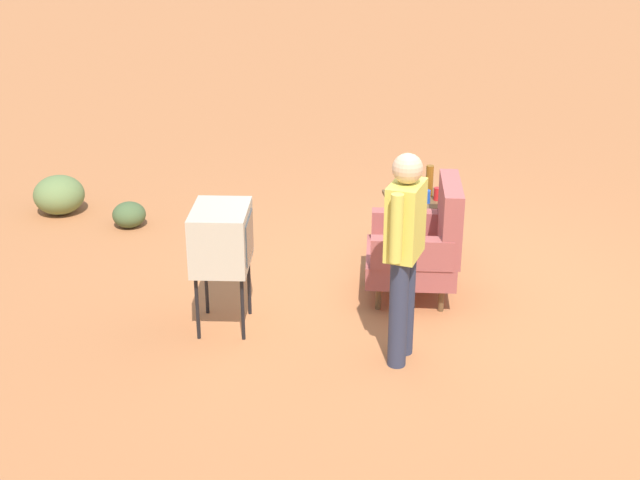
% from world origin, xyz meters
% --- Properties ---
extents(ground_plane, '(60.00, 60.00, 0.00)m').
position_xyz_m(ground_plane, '(0.00, 0.00, 0.00)').
color(ground_plane, '#B76B3D').
extents(armchair, '(0.89, 0.91, 1.06)m').
position_xyz_m(armchair, '(0.04, -0.06, 0.50)').
color(armchair, brown).
rests_on(armchair, ground).
extents(side_table, '(0.56, 0.56, 0.62)m').
position_xyz_m(side_table, '(-0.77, 0.06, 0.53)').
color(side_table, black).
rests_on(side_table, ground).
extents(tv_on_stand, '(0.66, 0.53, 1.03)m').
position_xyz_m(tv_on_stand, '(0.39, -1.77, 0.78)').
color(tv_on_stand, black).
rests_on(tv_on_stand, ground).
extents(person_standing, '(0.52, 0.36, 1.64)m').
position_xyz_m(person_standing, '(1.06, -0.44, 0.94)').
color(person_standing, '#2D3347').
rests_on(person_standing, ground).
extents(soda_can_red, '(0.07, 0.07, 0.12)m').
position_xyz_m(soda_can_red, '(-0.71, 0.24, 0.68)').
color(soda_can_red, red).
rests_on(soda_can_red, side_table).
extents(bottle_wine_green, '(0.07, 0.07, 0.32)m').
position_xyz_m(bottle_wine_green, '(-0.88, 0.08, 0.78)').
color(bottle_wine_green, '#1E5623').
rests_on(bottle_wine_green, side_table).
extents(soda_can_blue, '(0.07, 0.07, 0.12)m').
position_xyz_m(soda_can_blue, '(-0.64, 0.13, 0.68)').
color(soda_can_blue, blue).
rests_on(soda_can_blue, side_table).
extents(bottle_tall_amber, '(0.07, 0.07, 0.30)m').
position_xyz_m(bottle_tall_amber, '(-0.83, 0.19, 0.77)').
color(bottle_tall_amber, brown).
rests_on(bottle_tall_amber, side_table).
extents(flower_vase, '(0.15, 0.09, 0.27)m').
position_xyz_m(flower_vase, '(-1.01, 0.11, 0.77)').
color(flower_vase, silver).
rests_on(flower_vase, side_table).
extents(shrub_far, '(0.35, 0.35, 0.27)m').
position_xyz_m(shrub_far, '(-1.92, -2.75, 0.13)').
color(shrub_far, '#475B33').
rests_on(shrub_far, ground).
extents(shrub_lone, '(0.55, 0.55, 0.42)m').
position_xyz_m(shrub_lone, '(-2.42, -3.54, 0.21)').
color(shrub_lone, olive).
rests_on(shrub_lone, ground).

